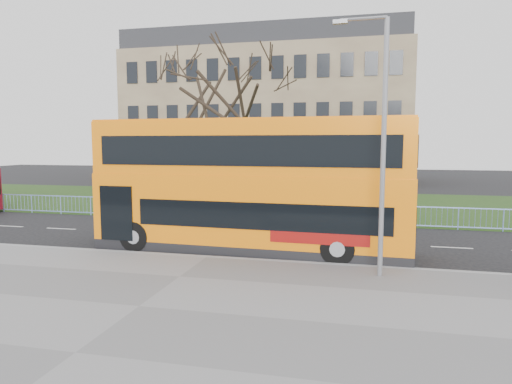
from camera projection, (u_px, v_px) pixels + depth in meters
ground at (220, 250)px, 18.02m from camera, size 120.00×120.00×0.00m
pavement at (139, 308)px, 11.47m from camera, size 80.00×10.50×0.12m
kerb at (207, 258)px, 16.51m from camera, size 80.00×0.20×0.14m
grass_verge at (282, 203)px, 31.86m from camera, size 80.00×15.40×0.08m
guard_railing at (257, 212)px, 24.35m from camera, size 40.00×0.12×1.10m
bare_tree at (222, 112)px, 27.72m from camera, size 8.44×8.44×12.05m
civic_building at (270, 119)px, 52.29m from camera, size 30.00×15.00×14.00m
yellow_bus at (250, 182)px, 17.57m from camera, size 12.10×3.28×5.03m
street_lamp at (380, 137)px, 13.69m from camera, size 1.65×0.21×7.80m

